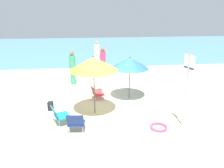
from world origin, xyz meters
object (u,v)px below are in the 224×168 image
object	(u,v)px
warning_sign	(187,81)
person_b	(103,62)
person_d	(98,82)
beach_chair_a	(59,114)
beach_chair_b	(76,122)
person_c	(97,55)
person_a	(73,68)
beach_chair_c	(96,92)
swim_ring	(159,127)
umbrella_yellow	(94,64)
umbrella_blue	(130,63)
beach_bag	(51,106)

from	to	relation	value
warning_sign	person_b	bearing A→B (deg)	92.69
person_b	person_d	xyz separation A→B (m)	(-0.40, -2.43, -0.40)
person_d	beach_chair_a	bearing A→B (deg)	95.41
beach_chair_b	person_c	size ratio (longest dim) A/B	0.38
beach_chair_a	person_a	size ratio (longest dim) A/B	0.43
beach_chair_c	beach_chair_a	bearing A→B (deg)	-136.98
swim_ring	person_d	bearing A→B (deg)	115.49
warning_sign	umbrella_yellow	bearing A→B (deg)	139.60
beach_chair_b	warning_sign	size ratio (longest dim) A/B	0.29
beach_chair_a	person_c	distance (m)	7.02
beach_chair_b	swim_ring	xyz separation A→B (m)	(2.55, -0.05, -0.30)
person_c	warning_sign	xyz separation A→B (m)	(2.35, -7.34, 0.60)
beach_chair_a	person_d	bearing A→B (deg)	40.55
beach_chair_a	person_b	world-z (taller)	person_b
beach_chair_a	warning_sign	distance (m)	4.12
umbrella_blue	beach_bag	size ratio (longest dim) A/B	5.58
person_d	person_c	bearing A→B (deg)	-60.56
beach_bag	person_d	bearing A→B (deg)	43.66
umbrella_yellow	person_c	bearing A→B (deg)	86.16
beach_chair_b	person_a	world-z (taller)	person_a
umbrella_blue	swim_ring	distance (m)	3.00
beach_chair_c	beach_bag	size ratio (longest dim) A/B	1.95
beach_chair_b	swim_ring	world-z (taller)	beach_chair_b
person_a	person_b	xyz separation A→B (m)	(1.59, 1.28, -0.03)
person_c	swim_ring	xyz separation A→B (m)	(1.53, -7.46, -0.84)
umbrella_yellow	person_b	size ratio (longest dim) A/B	1.31
person_a	beach_bag	distance (m)	3.09
person_d	warning_sign	xyz separation A→B (m)	(2.50, -3.40, 1.07)
umbrella_blue	warning_sign	size ratio (longest dim) A/B	0.76
beach_chair_a	person_b	distance (m)	5.64
warning_sign	beach_chair_c	bearing A→B (deg)	119.83
beach_chair_a	person_d	world-z (taller)	person_d
umbrella_yellow	umbrella_blue	distance (m)	1.99
person_b	beach_chair_c	bearing A→B (deg)	101.58
person_b	swim_ring	world-z (taller)	person_b
umbrella_yellow	beach_bag	xyz separation A→B (m)	(-1.61, 0.43, -1.65)
umbrella_yellow	beach_chair_a	world-z (taller)	umbrella_yellow
beach_chair_b	person_a	xyz separation A→B (m)	(-0.32, 4.62, 0.49)
warning_sign	swim_ring	xyz separation A→B (m)	(-0.82, -0.12, -1.44)
person_c	beach_chair_c	bearing A→B (deg)	-155.08
warning_sign	swim_ring	distance (m)	1.66
beach_chair_b	person_d	xyz separation A→B (m)	(0.87, 3.47, 0.07)
person_a	person_b	distance (m)	2.04
umbrella_blue	warning_sign	bearing A→B (deg)	-62.86
beach_chair_c	swim_ring	world-z (taller)	beach_chair_c
warning_sign	swim_ring	world-z (taller)	warning_sign
umbrella_blue	warning_sign	xyz separation A→B (m)	(1.26, -2.46, -0.01)
swim_ring	beach_bag	bearing A→B (deg)	153.88
umbrella_yellow	umbrella_blue	world-z (taller)	umbrella_yellow
umbrella_yellow	swim_ring	size ratio (longest dim) A/B	3.73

